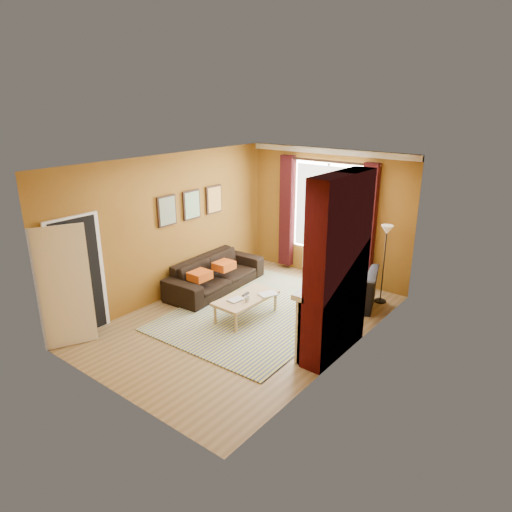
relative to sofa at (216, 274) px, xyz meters
name	(u,v)px	position (x,y,z in m)	size (l,w,h in m)	color
ground	(247,320)	(1.42, -0.71, -0.33)	(5.50, 5.50, 0.00)	brown
room_walls	(287,250)	(2.06, -0.43, 1.05)	(3.82, 5.54, 2.83)	#8C5C1B
striped_rug	(260,312)	(1.40, -0.31, -0.32)	(2.78, 3.76, 0.02)	#34488F
sofa	(216,274)	(0.00, 0.00, 0.00)	(2.29, 0.89, 0.67)	black
armchair	(345,288)	(2.49, 0.92, 0.03)	(1.14, 0.99, 0.74)	black
coffee_table	(246,299)	(1.33, -0.63, 0.03)	(0.64, 1.24, 0.41)	tan
wicker_stool	(328,275)	(1.71, 1.66, -0.12)	(0.37, 0.37, 0.43)	olive
floor_lamp	(386,242)	(2.97, 1.51, 0.88)	(0.24, 0.24, 1.54)	black
book_a	(232,298)	(1.19, -0.85, 0.09)	(0.20, 0.27, 0.02)	#999999
book_b	(265,292)	(1.48, -0.28, 0.08)	(0.24, 0.32, 0.02)	#999999
mug	(247,299)	(1.47, -0.78, 0.12)	(0.10, 0.10, 0.09)	#999999
tv_remote	(246,294)	(1.27, -0.57, 0.08)	(0.08, 0.18, 0.02)	#252528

